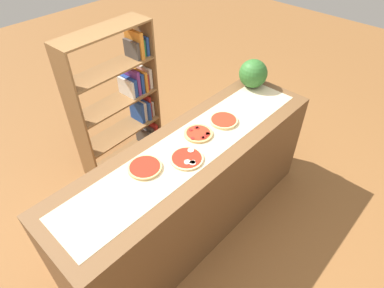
% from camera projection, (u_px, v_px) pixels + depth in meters
% --- Properties ---
extents(ground_plane, '(12.00, 12.00, 0.00)m').
position_uv_depth(ground_plane, '(192.00, 221.00, 3.02)').
color(ground_plane, brown).
extents(counter, '(2.35, 0.67, 0.94)m').
position_uv_depth(counter, '(192.00, 188.00, 2.71)').
color(counter, brown).
rests_on(counter, ground_plane).
extents(parchment_paper, '(2.19, 0.43, 0.00)m').
position_uv_depth(parchment_paper, '(192.00, 146.00, 2.40)').
color(parchment_paper, beige).
rests_on(parchment_paper, counter).
extents(pizza_plain_0, '(0.24, 0.24, 0.02)m').
position_uv_depth(pizza_plain_0, '(145.00, 167.00, 2.22)').
color(pizza_plain_0, '#DBB26B').
rests_on(pizza_plain_0, parchment_paper).
extents(pizza_mozzarella_1, '(0.24, 0.24, 0.02)m').
position_uv_depth(pizza_mozzarella_1, '(187.00, 158.00, 2.29)').
color(pizza_mozzarella_1, '#E5C17F').
rests_on(pizza_mozzarella_1, parchment_paper).
extents(pizza_pepperoni_2, '(0.22, 0.22, 0.02)m').
position_uv_depth(pizza_pepperoni_2, '(198.00, 133.00, 2.50)').
color(pizza_pepperoni_2, tan).
rests_on(pizza_pepperoni_2, parchment_paper).
extents(pizza_plain_3, '(0.23, 0.23, 0.02)m').
position_uv_depth(pizza_plain_3, '(224.00, 120.00, 2.62)').
color(pizza_plain_3, '#E5C17F').
rests_on(pizza_plain_3, parchment_paper).
extents(watermelon, '(0.26, 0.26, 0.26)m').
position_uv_depth(watermelon, '(253.00, 74.00, 2.96)').
color(watermelon, '#2D6628').
rests_on(watermelon, counter).
extents(bookshelf, '(0.92, 0.32, 1.47)m').
position_uv_depth(bookshelf, '(126.00, 99.00, 3.30)').
color(bookshelf, brown).
rests_on(bookshelf, ground_plane).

